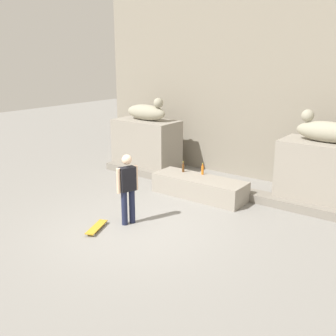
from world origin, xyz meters
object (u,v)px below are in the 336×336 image
object	(u,v)px
statue_reclining_left	(147,112)
bottle_brown	(183,168)
skater	(128,186)
bottle_orange	(203,170)
statue_reclining_right	(327,131)
skateboard	(97,227)

from	to	relation	value
statue_reclining_left	bottle_brown	distance (m)	2.81
skater	bottle_brown	size ratio (longest dim) A/B	5.42
bottle_orange	statue_reclining_left	bearing A→B (deg)	161.00
statue_reclining_right	skater	xyz separation A→B (m)	(-3.25, -3.83, -1.07)
statue_reclining_right	bottle_brown	world-z (taller)	statue_reclining_right
bottle_brown	bottle_orange	size ratio (longest dim) A/B	0.95
statue_reclining_right	bottle_orange	size ratio (longest dim) A/B	5.00
bottle_brown	bottle_orange	distance (m)	0.60
statue_reclining_left	skateboard	xyz separation A→B (m)	(2.21, -4.52, -1.93)
skateboard	bottle_orange	world-z (taller)	bottle_orange
statue_reclining_left	skater	world-z (taller)	statue_reclining_left
bottle_orange	skateboard	bearing A→B (deg)	-99.77
statue_reclining_left	bottle_brown	bearing A→B (deg)	-23.15
statue_reclining_left	bottle_brown	xyz separation A→B (m)	(2.23, -1.08, -1.31)
skater	bottle_brown	distance (m)	2.77
bottle_brown	statue_reclining_left	bearing A→B (deg)	154.09
skater	bottle_orange	xyz separation A→B (m)	(0.26, 2.85, -0.23)
statue_reclining_right	skater	size ratio (longest dim) A/B	0.98
bottle_brown	bottle_orange	bearing A→B (deg)	10.99
skateboard	bottle_brown	distance (m)	3.49
statue_reclining_right	skater	distance (m)	5.14
statue_reclining_right	skateboard	xyz separation A→B (m)	(-3.60, -4.52, -1.93)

